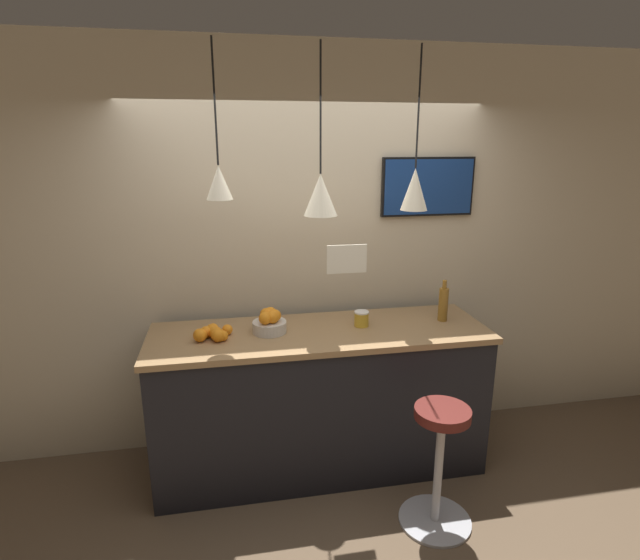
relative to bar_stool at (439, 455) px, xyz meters
name	(u,v)px	position (x,y,z in m)	size (l,w,h in m)	color
ground_plane	(341,532)	(-0.58, 0.02, -0.46)	(14.00, 14.00, 0.00)	brown
back_wall	(308,253)	(-0.58, 1.16, 0.99)	(8.00, 0.06, 2.90)	beige
service_counter	(320,399)	(-0.58, 0.69, 0.05)	(2.26, 0.71, 1.02)	black
bar_stool	(439,455)	(0.00, 0.00, 0.00)	(0.44, 0.44, 0.77)	#B7B7BC
fruit_bowl	(270,322)	(-0.92, 0.72, 0.63)	(0.22, 0.22, 0.16)	beige
orange_pile	(212,333)	(-1.29, 0.68, 0.60)	(0.25, 0.22, 0.09)	orange
juice_bottle	(443,304)	(0.30, 0.72, 0.69)	(0.07, 0.07, 0.29)	olive
spread_jar	(361,319)	(-0.29, 0.72, 0.61)	(0.10, 0.10, 0.10)	gold
pendant_lamp_left	(219,181)	(-1.19, 0.68, 1.55)	(0.16, 0.16, 0.89)	black
pendant_lamp_middle	(321,194)	(-0.58, 0.68, 1.46)	(0.21, 0.21, 1.01)	black
pendant_lamp_right	(415,188)	(0.03, 0.68, 1.49)	(0.17, 0.17, 0.99)	black
mounted_tv	(428,187)	(0.30, 1.11, 1.46)	(0.70, 0.04, 0.42)	black
hanging_menu_board	(347,259)	(-0.47, 0.42, 1.11)	(0.24, 0.01, 0.17)	white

